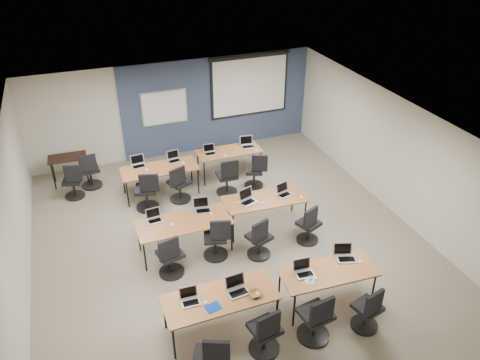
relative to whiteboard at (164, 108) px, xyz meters
name	(u,v)px	position (x,y,z in m)	size (l,w,h in m)	color
floor	(229,242)	(0.30, -4.43, -1.45)	(8.00, 9.00, 0.02)	#6B6354
ceiling	(228,127)	(0.30, -4.43, 1.25)	(8.00, 9.00, 0.02)	white
wall_back	(175,109)	(0.30, 0.07, -0.10)	(8.00, 0.04, 2.70)	beige
wall_left	(13,231)	(-3.70, -4.43, -0.10)	(0.04, 9.00, 2.70)	beige
wall_right	(395,156)	(4.30, -4.43, -0.10)	(0.04, 9.00, 2.70)	beige
blue_accent_panel	(218,103)	(1.55, 0.04, -0.10)	(5.50, 0.04, 2.70)	#3D5977
whiteboard	(164,108)	(0.00, 0.00, 0.00)	(1.28, 0.03, 0.98)	silver
projector_screen	(250,82)	(2.50, -0.02, 0.44)	(2.40, 0.10, 1.82)	black
training_table_front_left	(220,299)	(-0.63, -6.60, -0.76)	(1.89, 0.79, 0.73)	#905E2A
training_table_front_right	(328,274)	(1.35, -6.70, -0.77)	(1.71, 0.71, 0.73)	#A37949
training_table_mid_left	(184,224)	(-0.64, -4.37, -0.76)	(1.92, 0.80, 0.73)	#9A5F34
training_table_mid_right	(265,200)	(1.23, -4.15, -0.76)	(1.83, 0.76, 0.73)	#A4612D
training_table_back_left	(160,170)	(-0.63, -1.99, -0.76)	(1.86, 0.77, 0.73)	brown
training_table_back_right	(229,152)	(1.26, -1.72, -0.77)	(1.67, 0.70, 0.73)	#986340
laptop_0	(190,298)	(-1.12, -6.52, -0.66)	(0.30, 0.26, 0.23)	#A9A9B0
mouse_0	(206,302)	(-0.89, -6.65, -0.71)	(0.05, 0.09, 0.03)	white
laptop_1	(237,288)	(-0.32, -6.57, -0.65)	(0.35, 0.30, 0.26)	silver
mouse_1	(258,294)	(-0.02, -6.77, -0.71)	(0.06, 0.09, 0.03)	white
task_chair_1	(265,334)	(-0.12, -7.33, -1.04)	(0.51, 0.51, 0.99)	black
laptop_2	(304,270)	(0.92, -6.57, -0.66)	(0.32, 0.27, 0.25)	#B8B8B8
mouse_2	(315,278)	(1.04, -6.78, -0.71)	(0.06, 0.10, 0.04)	white
task_chair_2	(316,321)	(0.76, -7.37, -1.02)	(0.55, 0.55, 1.03)	black
laptop_3	(345,255)	(1.80, -6.47, -0.66)	(0.34, 0.29, 0.26)	#A8A8A8
mouse_3	(360,262)	(2.00, -6.68, -0.71)	(0.06, 0.09, 0.03)	white
task_chair_3	(368,312)	(1.68, -7.49, -1.06)	(0.47, 0.47, 0.96)	black
laptop_4	(154,218)	(-1.19, -4.09, -0.66)	(0.30, 0.26, 0.23)	silver
mouse_4	(173,224)	(-0.88, -4.38, -0.71)	(0.07, 0.10, 0.04)	white
task_chair_4	(170,259)	(-1.10, -5.00, -1.05)	(0.50, 0.50, 0.98)	black
laptop_5	(202,207)	(-0.18, -4.08, -0.66)	(0.34, 0.28, 0.25)	#A8A7AF
mouse_5	(211,213)	(-0.05, -4.29, -0.71)	(0.05, 0.09, 0.03)	white
task_chair_5	(217,241)	(-0.10, -4.80, -1.04)	(0.52, 0.51, 0.99)	black
laptop_6	(247,199)	(0.83, -4.11, -0.65)	(0.35, 0.30, 0.27)	#AFAFB9
mouse_6	(263,203)	(1.11, -4.31, -0.71)	(0.06, 0.09, 0.03)	white
task_chair_6	(259,241)	(0.71, -5.10, -1.05)	(0.51, 0.49, 0.97)	black
laptop_7	(284,192)	(1.69, -4.13, -0.66)	(0.31, 0.27, 0.24)	#ABABAE
mouse_7	(301,197)	(1.99, -4.39, -0.71)	(0.07, 0.10, 0.04)	white
task_chair_7	(309,227)	(1.87, -5.02, -1.06)	(0.50, 0.47, 0.96)	black
laptop_8	(138,163)	(-1.09, -1.69, -0.66)	(0.34, 0.29, 0.25)	#A9A8B2
mouse_8	(147,170)	(-0.93, -1.99, -0.71)	(0.06, 0.10, 0.04)	white
task_chair_8	(147,194)	(-1.07, -2.55, -1.02)	(0.56, 0.55, 1.03)	black
laptop_9	(174,158)	(-0.21, -1.73, -0.66)	(0.31, 0.27, 0.24)	#B8B8C7
mouse_9	(183,163)	(-0.03, -1.95, -0.71)	(0.07, 0.10, 0.04)	white
task_chair_9	(179,186)	(-0.28, -2.48, -1.04)	(0.54, 0.51, 0.99)	black
laptop_10	(210,151)	(0.75, -1.68, -0.66)	(0.30, 0.25, 0.23)	silver
mouse_10	(225,155)	(1.07, -1.96, -0.71)	(0.06, 0.10, 0.04)	white
task_chair_10	(228,179)	(0.91, -2.59, -1.03)	(0.53, 0.53, 1.01)	black
laptop_11	(247,144)	(1.80, -1.64, -0.66)	(0.35, 0.30, 0.26)	silver
mouse_11	(257,150)	(1.94, -1.95, -0.71)	(0.05, 0.09, 0.03)	white
task_chair_11	(256,173)	(1.68, -2.52, -1.05)	(0.51, 0.48, 0.96)	black
blue_mousepad	(213,307)	(-0.81, -6.79, -0.72)	(0.24, 0.20, 0.01)	#092D99
snack_bowl	(255,294)	(-0.08, -6.77, -0.69)	(0.21, 0.21, 0.05)	brown
snack_plate	(310,281)	(0.92, -6.80, -0.71)	(0.18, 0.18, 0.01)	white
coffee_cup	(311,279)	(0.94, -6.79, -0.68)	(0.06, 0.06, 0.05)	white
utility_table	(68,160)	(-2.71, -0.63, -0.79)	(0.93, 0.52, 0.75)	black
spare_chair_a	(90,173)	(-2.24, -1.06, -1.04)	(0.52, 0.52, 1.00)	black
spare_chair_b	(73,184)	(-2.67, -1.43, -1.05)	(0.48, 0.48, 0.96)	black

